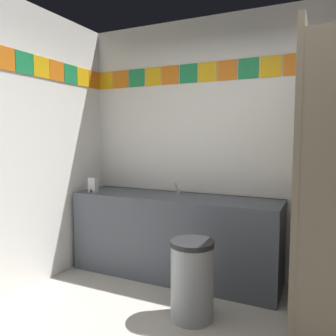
{
  "coord_description": "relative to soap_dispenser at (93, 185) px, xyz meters",
  "views": [
    {
      "loc": [
        0.51,
        -1.65,
        1.46
      ],
      "look_at": [
        -0.81,
        1.14,
        1.17
      ],
      "focal_mm": 35.8,
      "sensor_mm": 36.0,
      "label": 1
    }
  ],
  "objects": [
    {
      "name": "faucet_center",
      "position": [
        0.9,
        0.26,
        -0.03
      ],
      "size": [
        0.04,
        0.1,
        0.14
      ],
      "color": "silver",
      "rests_on": "vanity_counter"
    },
    {
      "name": "stall_divider",
      "position": [
        2.31,
        -0.56,
        0.12
      ],
      "size": [
        0.92,
        1.5,
        2.1
      ],
      "color": "#726651",
      "rests_on": "ground_plane"
    },
    {
      "name": "wall_back",
      "position": [
        1.78,
        0.49,
        0.42
      ],
      "size": [
        4.03,
        0.09,
        2.69
      ],
      "color": "white",
      "rests_on": "ground_plane"
    },
    {
      "name": "soap_dispenser",
      "position": [
        0.0,
        0.0,
        0.0
      ],
      "size": [
        0.09,
        0.09,
        0.16
      ],
      "color": "#B7BABF",
      "rests_on": "vanity_counter"
    },
    {
      "name": "vanity_counter",
      "position": [
        0.9,
        0.17,
        -0.5
      ],
      "size": [
        2.16,
        0.57,
        0.85
      ],
      "color": "#4C515B",
      "rests_on": "ground_plane"
    },
    {
      "name": "trash_bin",
      "position": [
        1.37,
        -0.52,
        -0.61
      ],
      "size": [
        0.35,
        0.35,
        0.64
      ],
      "color": "#999EA3",
      "rests_on": "ground_plane"
    }
  ]
}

